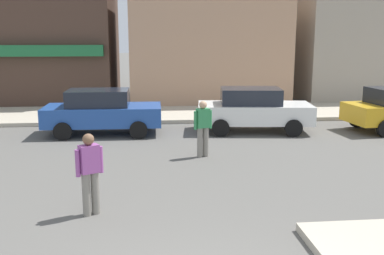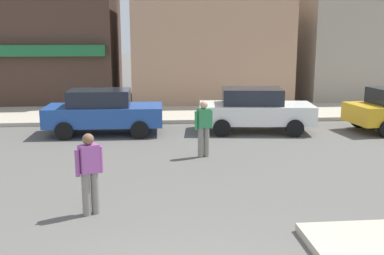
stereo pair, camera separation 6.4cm
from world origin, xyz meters
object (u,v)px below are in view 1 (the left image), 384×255
Objects in this scene: parked_car_second at (253,109)px; pedestrian_crossing_near at (203,127)px; pedestrian_crossing_far at (90,172)px; parked_car_nearest at (102,111)px.

pedestrian_crossing_near is at bearing -124.86° from parked_car_second.
parked_car_nearest is at bearing 93.55° from pedestrian_crossing_far.
pedestrian_crossing_near is (-2.22, -3.19, 0.06)m from parked_car_second.
parked_car_second is 2.59× the size of pedestrian_crossing_near.
parked_car_nearest and parked_car_second have the same top height.
parked_car_nearest is 7.26m from pedestrian_crossing_far.
pedestrian_crossing_far is (0.45, -7.24, 0.06)m from parked_car_nearest.
pedestrian_crossing_far reaches higher than parked_car_second.
pedestrian_crossing_near is 1.00× the size of pedestrian_crossing_far.
parked_car_nearest is 4.54m from pedestrian_crossing_near.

